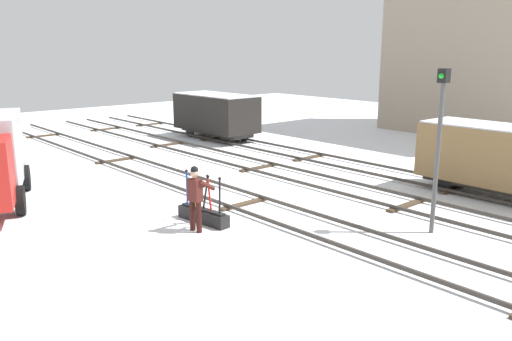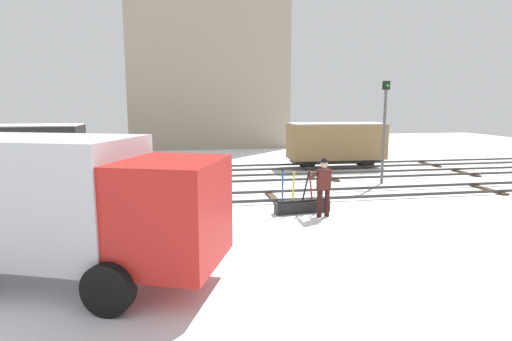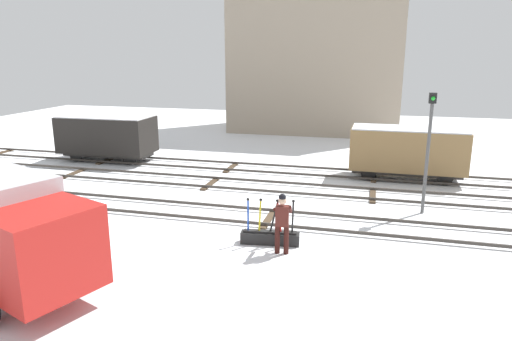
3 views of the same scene
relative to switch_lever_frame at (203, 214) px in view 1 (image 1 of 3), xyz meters
name	(u,v)px [view 1 (image 1 of 3)]	position (x,y,z in m)	size (l,w,h in m)	color
ground_plane	(245,205)	(-0.50, 1.99, -0.25)	(60.00, 60.00, 0.00)	white
track_main_line	(245,202)	(-0.50, 1.99, -0.14)	(44.00, 1.94, 0.18)	#38332D
track_siding_near	(323,182)	(-0.50, 5.73, -0.15)	(44.00, 1.94, 0.18)	#38332D
track_siding_far	(374,169)	(-0.50, 8.79, -0.15)	(44.00, 1.94, 0.18)	#38332D
switch_lever_frame	(203,214)	(0.00, 0.00, 0.00)	(1.83, 0.57, 1.45)	black
rail_worker	(196,194)	(0.48, -0.57, 0.79)	(0.59, 0.69, 1.83)	#351511
signal_post	(439,136)	(4.79, 4.12, 2.38)	(0.24, 0.32, 4.37)	#4C4C4C
apartment_building	(508,25)	(-1.51, 22.06, 5.89)	(12.29, 6.65, 12.28)	gray
freight_car_mid_siding	(500,157)	(4.43, 8.79, 1.13)	(5.09, 2.02, 2.41)	#2D2B28
freight_car_far_end	(216,113)	(-10.98, 8.79, 1.15)	(4.96, 2.32, 2.45)	#2D2B28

